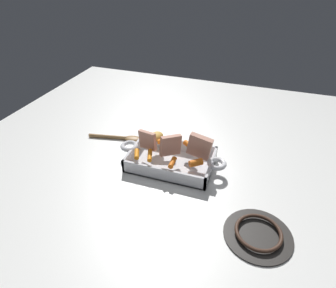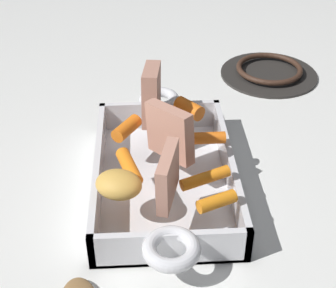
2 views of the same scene
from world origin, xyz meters
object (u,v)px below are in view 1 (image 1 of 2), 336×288
at_px(roast_slice_thin, 200,146).
at_px(baby_carrot_southeast, 196,163).
at_px(roasting_dish, 171,161).
at_px(serving_spoon, 121,138).
at_px(baby_carrot_northwest, 172,162).
at_px(baby_carrot_center_left, 190,145).
at_px(baby_carrot_long, 166,142).
at_px(baby_carrot_northeast, 137,154).
at_px(stove_burner_rear, 258,234).
at_px(roast_slice_outer, 172,145).
at_px(baby_carrot_short, 150,155).
at_px(potato_golden_small, 156,137).
at_px(roast_slice_thick, 148,140).

relative_size(roast_slice_thin, baby_carrot_southeast, 1.77).
height_order(roasting_dish, serving_spoon, roasting_dish).
height_order(baby_carrot_northwest, baby_carrot_center_left, baby_carrot_center_left).
height_order(baby_carrot_long, baby_carrot_southeast, baby_carrot_southeast).
height_order(baby_carrot_northeast, stove_burner_rear, baby_carrot_northeast).
relative_size(baby_carrot_southeast, serving_spoon, 0.20).
bearing_deg(roast_slice_thin, roast_slice_outer, -167.23).
xyz_separation_m(baby_carrot_short, baby_carrot_southeast, (0.16, 0.01, 0.00)).
relative_size(baby_carrot_northwest, baby_carrot_northeast, 1.01).
relative_size(baby_carrot_center_left, potato_golden_small, 0.88).
xyz_separation_m(roast_slice_thick, potato_golden_small, (0.01, 0.06, -0.02)).
xyz_separation_m(baby_carrot_short, baby_carrot_northeast, (-0.05, -0.01, 0.00)).
height_order(roasting_dish, stove_burner_rear, roasting_dish).
bearing_deg(potato_golden_small, roast_slice_thick, -100.64).
xyz_separation_m(roasting_dish, roast_slice_thin, (0.10, 0.01, 0.07)).
relative_size(baby_carrot_short, baby_carrot_northwest, 1.34).
height_order(roast_slice_outer, baby_carrot_northeast, roast_slice_outer).
distance_m(baby_carrot_center_left, baby_carrot_northeast, 0.19).
relative_size(baby_carrot_long, baby_carrot_northeast, 1.31).
xyz_separation_m(baby_carrot_center_left, stove_burner_rear, (0.27, -0.27, -0.06)).
xyz_separation_m(roast_slice_thick, baby_carrot_northeast, (-0.02, -0.06, -0.03)).
xyz_separation_m(roast_slice_outer, stove_burner_rear, (0.32, -0.21, -0.08)).
height_order(baby_carrot_northwest, baby_carrot_southeast, baby_carrot_southeast).
bearing_deg(stove_burner_rear, potato_golden_small, 145.08).
height_order(baby_carrot_long, stove_burner_rear, baby_carrot_long).
height_order(roast_slice_thin, roast_slice_outer, roast_slice_thin).
bearing_deg(baby_carrot_center_left, baby_carrot_southeast, -63.59).
distance_m(roasting_dish, baby_carrot_northeast, 0.13).
distance_m(baby_carrot_southeast, stove_burner_rear, 0.29).
distance_m(roast_slice_thin, roast_slice_thick, 0.19).
distance_m(baby_carrot_short, serving_spoon, 0.24).
xyz_separation_m(roast_slice_outer, baby_carrot_northwest, (0.02, -0.05, -0.03)).
bearing_deg(baby_carrot_northeast, baby_carrot_center_left, 34.02).
bearing_deg(roasting_dish, baby_carrot_long, 126.66).
relative_size(baby_carrot_northwest, serving_spoon, 0.22).
relative_size(roast_slice_thin, potato_golden_small, 1.37).
relative_size(roast_slice_thin, baby_carrot_center_left, 1.57).
bearing_deg(roast_slice_outer, baby_carrot_northeast, -155.92).
bearing_deg(baby_carrot_northeast, potato_golden_small, 76.15).
height_order(roast_slice_thick, potato_golden_small, roast_slice_thick).
bearing_deg(roast_slice_thick, roast_slice_thin, 3.20).
relative_size(roasting_dish, roast_slice_thick, 5.82).
xyz_separation_m(roast_slice_outer, baby_carrot_northeast, (-0.11, -0.05, -0.03)).
distance_m(baby_carrot_northwest, potato_golden_small, 0.16).
bearing_deg(baby_carrot_northeast, roast_slice_outer, 24.08).
xyz_separation_m(roasting_dish, baby_carrot_long, (-0.03, 0.05, 0.04)).
bearing_deg(baby_carrot_northwest, baby_carrot_northeast, 177.66).
bearing_deg(baby_carrot_long, baby_carrot_southeast, -33.68).
relative_size(roasting_dish, baby_carrot_southeast, 8.76).
bearing_deg(baby_carrot_northwest, baby_carrot_center_left, 76.05).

